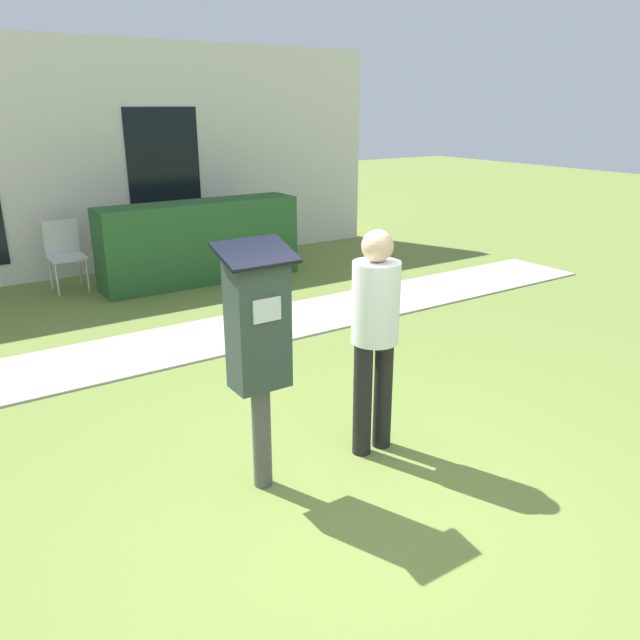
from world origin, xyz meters
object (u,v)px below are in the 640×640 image
(outdoor_chair_left, at_px, (64,250))
(outdoor_chair_middle, at_px, (141,243))
(person_standing, at_px, (375,326))
(parking_meter, at_px, (258,337))

(outdoor_chair_left, bearing_deg, outdoor_chair_middle, 0.00)
(person_standing, height_order, outdoor_chair_middle, person_standing)
(person_standing, bearing_deg, parking_meter, -175.28)
(outdoor_chair_left, height_order, outdoor_chair_middle, same)
(outdoor_chair_left, distance_m, outdoor_chair_middle, 0.98)
(parking_meter, xyz_separation_m, person_standing, (0.86, -0.04, -0.09))
(outdoor_chair_left, xyz_separation_m, outdoor_chair_middle, (0.96, -0.16, 0.00))
(outdoor_chair_left, bearing_deg, parking_meter, -81.00)
(person_standing, bearing_deg, outdoor_chair_middle, 95.77)
(outdoor_chair_middle, bearing_deg, outdoor_chair_left, 167.08)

